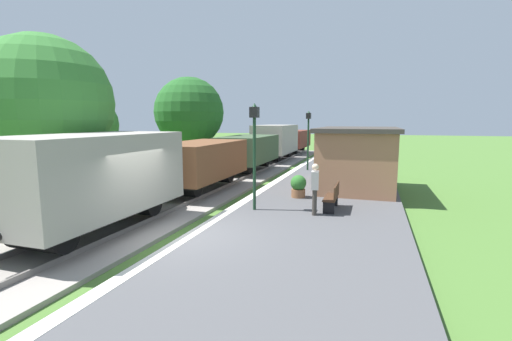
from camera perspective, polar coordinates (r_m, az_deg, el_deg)
The scene contains 17 objects.
ground_plane at distance 10.38m, azimuth -12.45°, elevation -11.12°, with size 160.00×160.00×0.00m, color #47702D.
platform_slab at distance 9.20m, azimuth 5.41°, elevation -12.65°, with size 6.00×60.00×0.25m, color #4C4C4F.
platform_edge_stripe at distance 10.11m, azimuth -10.51°, elevation -10.07°, with size 0.36×60.00×0.01m, color silver.
track_ballast at distance 11.72m, azimuth -22.76°, elevation -9.02°, with size 3.80×60.00×0.12m, color gray.
rail_near at distance 11.24m, azimuth -19.98°, elevation -8.91°, with size 0.07×60.00×0.14m, color slate.
rail_far at distance 12.15m, azimuth -25.39°, elevation -7.93°, with size 0.07×60.00×0.14m, color slate.
freight_train at distance 22.29m, azimuth -1.52°, elevation 3.27°, with size 2.50×32.60×2.72m.
station_hut at distance 17.32m, azimuth 15.84°, elevation 2.02°, with size 3.50×5.80×2.78m.
bench_near_hut at distance 12.83m, azimuth 12.13°, elevation -4.08°, with size 0.42×1.50×0.91m.
person_waiting at distance 11.97m, azimuth 9.34°, elevation -2.61°, with size 0.29×0.41×1.71m.
potted_planter at distance 14.66m, azimuth 6.75°, elevation -2.44°, with size 0.64×0.64×0.92m.
lamp_post_near at distance 12.29m, azimuth -0.26°, elevation 5.37°, with size 0.28×0.28×3.70m.
lamp_post_far at distance 22.65m, azimuth 8.32°, elevation 6.50°, with size 0.28×0.28×3.70m.
tree_trackside_mid at distance 14.84m, azimuth -30.60°, elevation 9.26°, with size 4.70×4.70×6.33m.
tree_trackside_far at distance 21.34m, azimuth -25.18°, elevation 6.57°, with size 3.18×3.18×4.71m.
tree_field_left at distance 24.31m, azimuth -10.56°, elevation 9.11°, with size 4.56×4.56×6.17m.
tree_field_distant at distance 30.02m, azimuth -9.64°, elevation 7.85°, with size 3.12×3.12×4.92m.
Camera 1 is at (5.06, -8.41, 3.37)m, focal length 25.16 mm.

